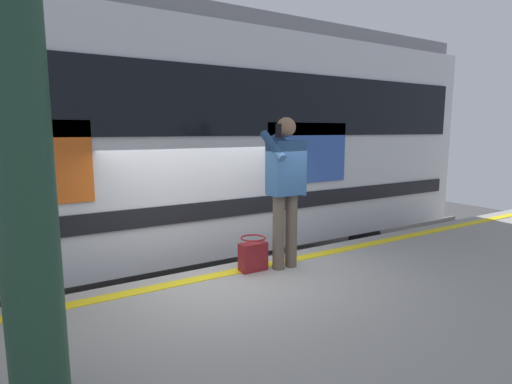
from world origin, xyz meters
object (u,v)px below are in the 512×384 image
Objects in this scene: station_column at (18,114)px; handbag at (253,255)px; train_carriage at (152,135)px; passenger at (285,180)px.

handbag is at bearing -149.12° from station_column.
station_column reaches higher than train_carriage.
handbag is (0.37, -0.10, -0.85)m from passenger.
train_carriage is 27.70× the size of handbag.
train_carriage is 4.37m from station_column.
passenger is 0.52× the size of station_column.
passenger is at bearing -154.52° from station_column.
passenger is 0.93m from handbag.
train_carriage reaches higher than passenger.
passenger is 4.40× the size of handbag.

